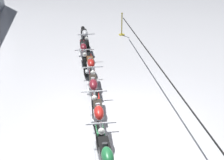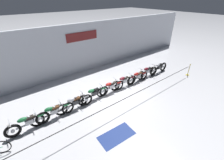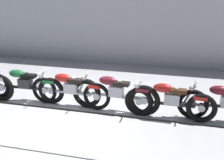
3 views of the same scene
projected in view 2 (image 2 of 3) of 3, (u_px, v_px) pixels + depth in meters
name	position (u px, v px, depth m)	size (l,w,h in m)	color
ground_plane	(116.00, 98.00, 10.28)	(120.00, 120.00, 0.00)	silver
back_wall	(78.00, 49.00, 12.74)	(28.00, 0.29, 4.20)	silver
motorcycle_green_0	(28.00, 123.00, 7.60)	(2.19, 0.62, 0.96)	black
motorcycle_green_1	(53.00, 113.00, 8.27)	(2.45, 0.62, 0.95)	black
motorcycle_silver_2	(74.00, 103.00, 8.97)	(2.38, 0.62, 0.96)	black
motorcycle_green_3	(94.00, 94.00, 9.81)	(2.38, 0.62, 0.95)	black
motorcycle_red_4	(111.00, 87.00, 10.52)	(2.27, 0.62, 0.95)	black
motorcycle_maroon_5	(124.00, 82.00, 11.17)	(2.35, 0.62, 0.98)	black
motorcycle_red_6	(137.00, 77.00, 11.87)	(2.22, 0.62, 0.94)	black
motorcycle_maroon_7	(147.00, 72.00, 12.64)	(2.25, 0.62, 0.96)	black
motorcycle_silver_8	(159.00, 68.00, 13.24)	(2.23, 0.62, 0.99)	black
stanchion_far_left	(109.00, 108.00, 8.15)	(14.07, 0.28, 1.05)	gold
stanchion_mid_left	(188.00, 71.00, 12.98)	(0.28, 0.28, 1.05)	gold
floor_banner	(117.00, 135.00, 7.50)	(1.83, 0.95, 0.01)	navy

